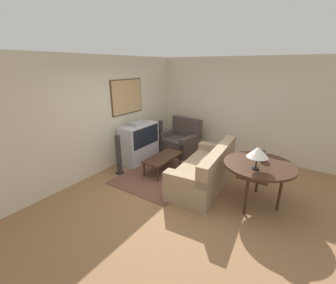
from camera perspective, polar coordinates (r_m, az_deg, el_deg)
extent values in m
plane|color=#8E6642|center=(4.80, 3.62, -12.09)|extent=(12.00, 12.00, 0.00)
cube|color=beige|center=(5.60, -15.47, 6.68)|extent=(12.00, 0.06, 2.70)
cube|color=#4C381E|center=(5.98, -10.39, 11.25)|extent=(1.09, 0.03, 0.88)
cube|color=tan|center=(5.97, -10.26, 11.25)|extent=(1.04, 0.01, 0.83)
cube|color=beige|center=(6.63, 15.41, 8.53)|extent=(0.06, 12.00, 2.70)
cube|color=brown|center=(5.46, -1.35, -7.94)|extent=(2.18, 1.59, 0.01)
cube|color=#B7B7BC|center=(6.12, -7.15, -2.73)|extent=(1.09, 0.48, 0.46)
cube|color=#B7B7BC|center=(5.96, -7.35, 1.80)|extent=(1.09, 0.48, 0.56)
cube|color=black|center=(5.80, -5.50, 1.41)|extent=(0.99, 0.01, 0.49)
cube|color=#9E9EA3|center=(5.87, -7.48, 4.81)|extent=(0.49, 0.27, 0.09)
cube|color=#9E8466|center=(5.00, 8.86, -8.03)|extent=(2.13, 1.04, 0.45)
cube|color=#9E8466|center=(4.73, 12.77, -4.05)|extent=(2.07, 0.40, 0.42)
cube|color=#9E8466|center=(5.76, 11.99, -3.60)|extent=(0.31, 0.88, 0.61)
cube|color=#9E8466|center=(4.21, 4.59, -12.09)|extent=(0.31, 0.88, 0.61)
cube|color=#715F49|center=(5.19, 12.77, -2.41)|extent=(0.37, 0.15, 0.34)
cube|color=#715F49|center=(4.37, 9.36, -6.35)|extent=(0.37, 0.15, 0.34)
cube|color=#473D38|center=(6.65, 2.90, -0.82)|extent=(1.00, 1.11, 0.45)
cube|color=#473D38|center=(6.76, 4.81, 3.88)|extent=(0.33, 1.00, 0.54)
cube|color=#473D38|center=(6.89, 0.25, 0.51)|extent=(0.88, 0.29, 0.59)
cube|color=#473D38|center=(6.39, 5.78, -1.07)|extent=(0.88, 0.29, 0.59)
cube|color=#3D2619|center=(5.44, -1.22, -3.90)|extent=(1.10, 0.49, 0.04)
cylinder|color=#3D2619|center=(5.05, -2.61, -8.21)|extent=(0.04, 0.04, 0.34)
cylinder|color=#3D2619|center=(5.81, 3.19, -4.44)|extent=(0.04, 0.04, 0.34)
cylinder|color=#3D2619|center=(5.27, -6.09, -7.10)|extent=(0.04, 0.04, 0.34)
cylinder|color=#3D2619|center=(6.00, -0.04, -3.63)|extent=(0.04, 0.04, 0.34)
cylinder|color=#3D2619|center=(4.34, 22.14, -5.40)|extent=(1.24, 1.24, 0.04)
cube|color=#3D2619|center=(4.36, 22.04, -6.14)|extent=(1.05, 0.50, 0.08)
cylinder|color=#3D2619|center=(4.15, 19.28, -12.51)|extent=(0.05, 0.05, 0.77)
cylinder|color=#3D2619|center=(4.90, 21.93, -7.77)|extent=(0.05, 0.05, 0.77)
cylinder|color=#3D2619|center=(4.47, 26.59, -11.14)|extent=(0.05, 0.05, 0.77)
cylinder|color=black|center=(4.08, 21.34, -6.28)|extent=(0.11, 0.11, 0.02)
cylinder|color=black|center=(4.01, 21.65, -3.94)|extent=(0.02, 0.02, 0.34)
cone|color=white|center=(3.97, 21.85, -2.40)|extent=(0.35, 0.35, 0.17)
cube|color=black|center=(4.48, 22.79, -3.20)|extent=(0.14, 0.09, 0.18)
cylinder|color=white|center=(4.46, 23.44, -2.93)|extent=(0.09, 0.01, 0.09)
cylinder|color=black|center=(5.59, -12.07, -7.67)|extent=(0.20, 0.20, 0.02)
cylinder|color=#2D2D2D|center=(5.40, -12.41, -3.21)|extent=(0.12, 0.12, 0.96)
cylinder|color=black|center=(6.78, -1.81, -2.37)|extent=(0.20, 0.20, 0.02)
cylinder|color=#2D2D2D|center=(6.62, -1.86, 1.41)|extent=(0.12, 0.12, 0.96)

